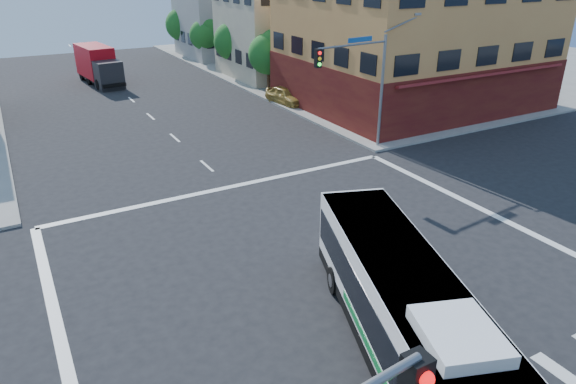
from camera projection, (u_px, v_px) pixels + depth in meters
ground at (330, 274)px, 19.59m from camera, size 120.00×120.00×0.00m
sidewalk_ne at (411, 58)px, 62.99m from camera, size 50.00×50.00×0.15m
corner_building_ne at (414, 31)px, 40.77m from camera, size 18.10×15.44×14.00m
building_east_near at (286, 30)px, 52.35m from camera, size 12.06×10.06×9.00m
building_east_far at (231, 14)px, 63.28m from camera, size 12.06×10.06×10.00m
signal_mast_ne at (362, 72)px, 30.04m from camera, size 7.91×1.13×8.07m
street_tree_a at (270, 52)px, 45.64m from camera, size 3.60×3.60×5.53m
street_tree_b at (233, 39)px, 51.94m from camera, size 3.80×3.80×5.79m
street_tree_c at (205, 33)px, 58.43m from camera, size 3.40×3.40×5.29m
street_tree_d at (182, 23)px, 64.63m from camera, size 4.00×4.00×6.03m
transit_bus at (406, 314)px, 14.74m from camera, size 6.10×11.57×3.38m
box_truck at (99, 66)px, 49.44m from camera, size 3.17×8.02×3.51m
parked_car at (286, 95)px, 42.63m from camera, size 2.23×4.52×1.48m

